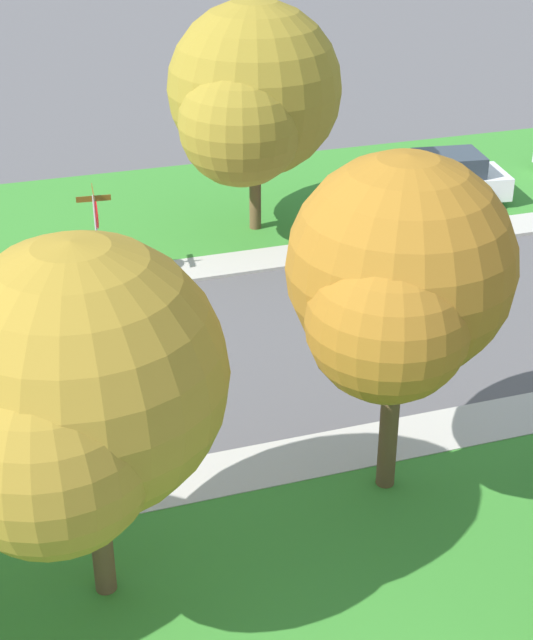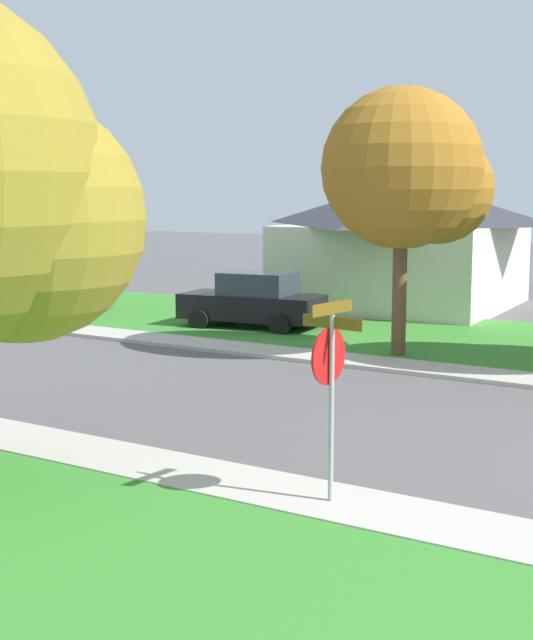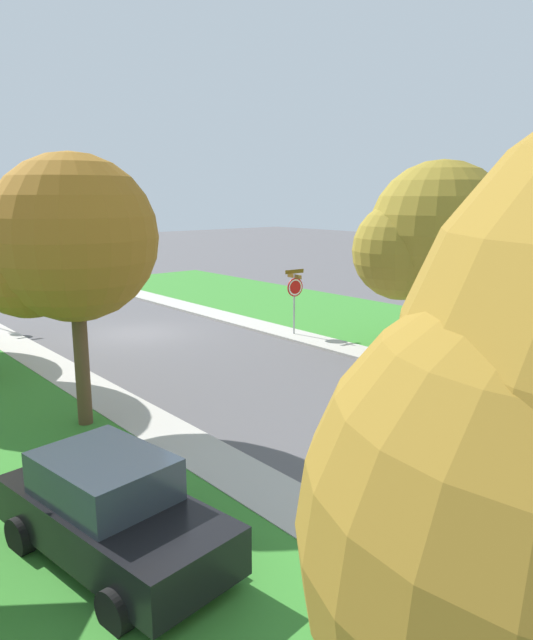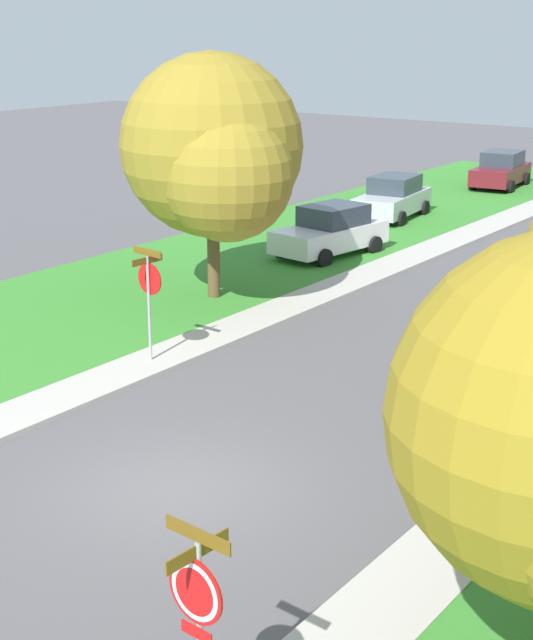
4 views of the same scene
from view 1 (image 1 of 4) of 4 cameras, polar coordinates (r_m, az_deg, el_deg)
name	(u,v)px [view 1 (image 1 of 4)]	position (r m, az deg, el deg)	size (l,w,h in m)	color
sidewalk_east	(517,417)	(21.69, 14.56, -5.56)	(1.40, 56.00, 0.10)	#B7B2A8
sidewalk_west	(351,248)	(28.95, 5.03, 4.25)	(1.40, 56.00, 0.10)	#B7B2A8
lawn_west	(298,194)	(33.00, 1.89, 7.42)	(8.00, 56.00, 0.08)	#38842D
stop_sign_far_corner	(96,220)	(26.43, -10.00, 5.83)	(0.92, 0.92, 2.77)	#9E9EA3
car_white_across_road	(443,180)	(32.38, 10.36, 8.13)	(2.47, 4.50, 1.76)	white
tree_corner_large	(398,280)	(16.62, 7.74, 2.34)	(4.30, 4.00, 6.75)	brown
tree_sidewalk_far	(76,395)	(14.46, -11.16, -4.36)	(4.68, 4.35, 6.46)	brown
tree_across_right	(251,98)	(28.51, -0.91, 12.97)	(5.48, 5.09, 6.97)	brown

